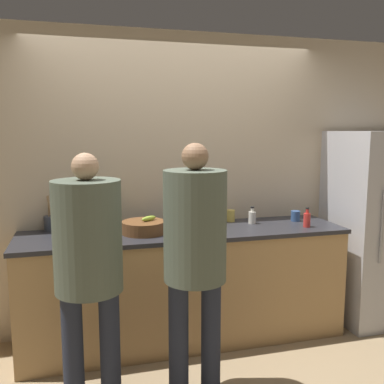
# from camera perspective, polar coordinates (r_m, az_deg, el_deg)

# --- Properties ---
(ground_plane) EXTENTS (14.00, 14.00, 0.00)m
(ground_plane) POSITION_cam_1_polar(r_m,az_deg,el_deg) (3.55, 0.70, -21.50)
(ground_plane) COLOR #9E8460
(wall_back) EXTENTS (5.20, 0.06, 2.60)m
(wall_back) POSITION_cam_1_polar(r_m,az_deg,el_deg) (3.81, -2.22, 1.28)
(wall_back) COLOR #C6B293
(wall_back) RESTS_ON ground_plane
(counter) EXTENTS (2.68, 0.70, 0.94)m
(counter) POSITION_cam_1_polar(r_m,az_deg,el_deg) (3.69, -0.96, -12.21)
(counter) COLOR tan
(counter) RESTS_ON ground_plane
(refrigerator) EXTENTS (0.75, 0.74, 1.75)m
(refrigerator) POSITION_cam_1_polar(r_m,az_deg,el_deg) (4.33, 23.15, -4.22)
(refrigerator) COLOR #B7B7BC
(refrigerator) RESTS_ON ground_plane
(person_left) EXTENTS (0.42, 0.42, 1.63)m
(person_left) POSITION_cam_1_polar(r_m,az_deg,el_deg) (2.71, -13.66, -8.17)
(person_left) COLOR #232838
(person_left) RESTS_ON ground_plane
(person_center) EXTENTS (0.40, 0.40, 1.69)m
(person_center) POSITION_cam_1_polar(r_m,az_deg,el_deg) (2.74, 0.40, -7.16)
(person_center) COLOR #232838
(person_center) RESTS_ON ground_plane
(fruit_bowl) EXTENTS (0.35, 0.35, 0.14)m
(fruit_bowl) POSITION_cam_1_polar(r_m,az_deg,el_deg) (3.45, -6.47, -4.66)
(fruit_bowl) COLOR brown
(fruit_bowl) RESTS_ON counter
(utensil_crock) EXTENTS (0.11, 0.11, 0.29)m
(utensil_crock) POSITION_cam_1_polar(r_m,az_deg,el_deg) (3.69, -18.31, -3.90)
(utensil_crock) COLOR #3D424C
(utensil_crock) RESTS_ON counter
(bottle_red) EXTENTS (0.06, 0.06, 0.17)m
(bottle_red) POSITION_cam_1_polar(r_m,az_deg,el_deg) (3.77, 15.08, -3.54)
(bottle_red) COLOR red
(bottle_red) RESTS_ON counter
(bottle_clear) EXTENTS (0.07, 0.07, 0.15)m
(bottle_clear) POSITION_cam_1_polar(r_m,az_deg,el_deg) (3.81, 8.03, -3.31)
(bottle_clear) COLOR silver
(bottle_clear) RESTS_ON counter
(bottle_dark) EXTENTS (0.05, 0.05, 0.21)m
(bottle_dark) POSITION_cam_1_polar(r_m,az_deg,el_deg) (3.62, 1.14, -3.48)
(bottle_dark) COLOR #333338
(bottle_dark) RESTS_ON counter
(cup_blue) EXTENTS (0.08, 0.08, 0.09)m
(cup_blue) POSITION_cam_1_polar(r_m,az_deg,el_deg) (3.99, 13.63, -3.12)
(cup_blue) COLOR #335184
(cup_blue) RESTS_ON counter
(cup_yellow) EXTENTS (0.08, 0.08, 0.10)m
(cup_yellow) POSITION_cam_1_polar(r_m,az_deg,el_deg) (3.88, 5.17, -3.17)
(cup_yellow) COLOR gold
(cup_yellow) RESTS_ON counter
(potted_plant) EXTENTS (0.18, 0.18, 0.27)m
(potted_plant) POSITION_cam_1_polar(r_m,az_deg,el_deg) (3.62, -11.65, -2.68)
(potted_plant) COLOR #3D3D42
(potted_plant) RESTS_ON counter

